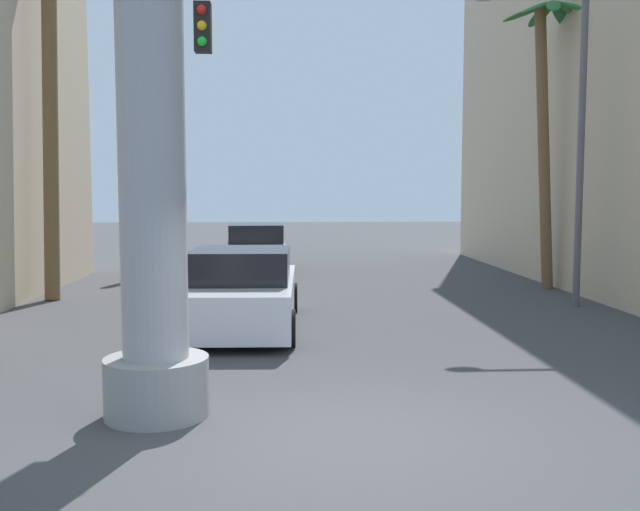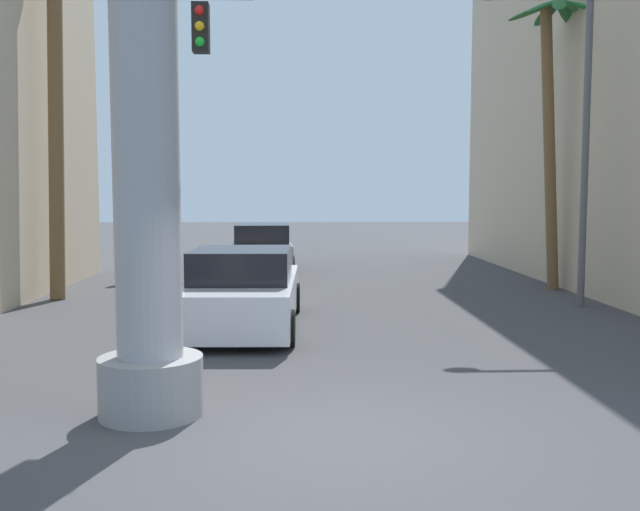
# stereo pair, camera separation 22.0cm
# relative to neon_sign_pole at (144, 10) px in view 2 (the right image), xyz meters

# --- Properties ---
(ground_plane) EXTENTS (89.39, 89.39, 0.00)m
(ground_plane) POSITION_rel_neon_sign_pole_xyz_m (2.15, 8.98, -4.67)
(ground_plane) COLOR #424244
(neon_sign_pole) EXTENTS (3.01, 1.22, 10.26)m
(neon_sign_pole) POSITION_rel_neon_sign_pole_xyz_m (0.00, 0.00, 0.00)
(neon_sign_pole) COLOR #9E9EA3
(neon_sign_pole) RESTS_ON ground
(street_lamp) EXTENTS (2.68, 0.28, 7.17)m
(street_lamp) POSITION_rel_neon_sign_pole_xyz_m (7.84, 7.63, -0.31)
(street_lamp) COLOR #59595E
(street_lamp) RESTS_ON ground
(traffic_light_mast) EXTENTS (5.15, 0.32, 5.54)m
(traffic_light_mast) POSITION_rel_neon_sign_pole_xyz_m (-2.34, 2.30, -0.73)
(traffic_light_mast) COLOR #333333
(traffic_light_mast) RESTS_ON ground
(car_lead) EXTENTS (2.21, 5.08, 1.56)m
(car_lead) POSITION_rel_neon_sign_pole_xyz_m (0.72, 5.36, -3.97)
(car_lead) COLOR black
(car_lead) RESTS_ON ground
(car_far) EXTENTS (2.21, 4.82, 1.56)m
(car_far) POSITION_rel_neon_sign_pole_xyz_m (0.62, 15.56, -3.93)
(car_far) COLOR black
(car_far) RESTS_ON ground
(palm_tree_mid_left) EXTENTS (2.66, 2.58, 9.37)m
(palm_tree_mid_left) POSITION_rel_neon_sign_pole_xyz_m (-4.16, 9.53, 0.91)
(palm_tree_mid_left) COLOR brown
(palm_tree_mid_left) RESTS_ON ground
(palm_tree_mid_right) EXTENTS (2.46, 2.52, 7.62)m
(palm_tree_mid_right) POSITION_rel_neon_sign_pole_xyz_m (8.51, 10.45, 0.38)
(palm_tree_mid_right) COLOR brown
(palm_tree_mid_right) RESTS_ON ground
(pedestrian_far_left) EXTENTS (0.43, 0.43, 1.64)m
(pedestrian_far_left) POSITION_rel_neon_sign_pole_xyz_m (-2.97, 12.57, -3.72)
(pedestrian_far_left) COLOR black
(pedestrian_far_left) RESTS_ON ground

